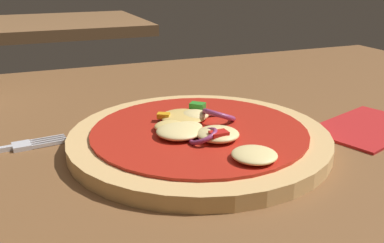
{
  "coord_description": "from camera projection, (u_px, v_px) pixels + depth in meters",
  "views": [
    {
      "loc": [
        -0.11,
        -0.4,
        0.21
      ],
      "look_at": [
        0.05,
        0.0,
        0.06
      ],
      "focal_mm": 40.19,
      "sensor_mm": 36.0,
      "label": 1
    }
  ],
  "objects": [
    {
      "name": "dining_table",
      "position": [
        146.0,
        163.0,
        0.46
      ],
      "size": [
        1.31,
        0.82,
        0.04
      ],
      "color": "brown",
      "rests_on": "ground"
    },
    {
      "name": "pizza",
      "position": [
        199.0,
        137.0,
        0.45
      ],
      "size": [
        0.27,
        0.27,
        0.04
      ],
      "color": "tan",
      "rests_on": "dining_table"
    },
    {
      "name": "napkin",
      "position": [
        367.0,
        127.0,
        0.5
      ],
      "size": [
        0.16,
        0.12,
        0.0
      ],
      "color": "#B21E1E",
      "rests_on": "dining_table"
    },
    {
      "name": "background_table",
      "position": [
        54.0,
        26.0,
        1.51
      ],
      "size": [
        0.61,
        0.52,
        0.04
      ],
      "color": "brown",
      "rests_on": "ground"
    }
  ]
}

